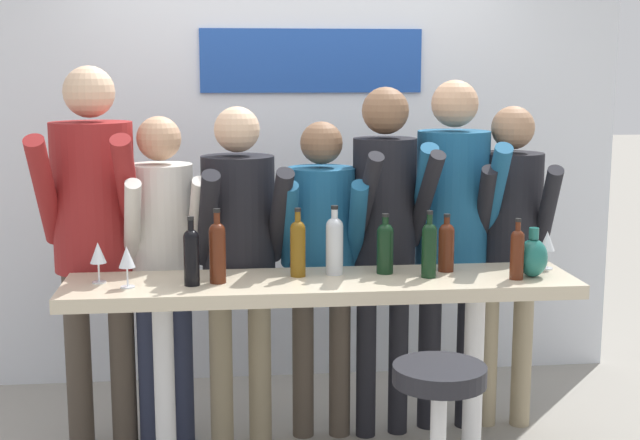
# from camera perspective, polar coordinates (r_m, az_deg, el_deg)

# --- Properties ---
(back_wall) EXTENTS (3.83, 0.12, 2.76)m
(back_wall) POSITION_cam_1_polar(r_m,az_deg,el_deg) (5.23, -1.60, 4.75)
(back_wall) COLOR silver
(back_wall) RESTS_ON ground_plane
(tasting_table) EXTENTS (2.23, 0.48, 0.92)m
(tasting_table) POSITION_cam_1_polar(r_m,az_deg,el_deg) (3.94, 0.11, -6.16)
(tasting_table) COLOR beige
(tasting_table) RESTS_ON ground_plane
(bar_stool) EXTENTS (0.36, 0.36, 0.76)m
(bar_stool) POSITION_cam_1_polar(r_m,az_deg,el_deg) (3.43, 7.58, -13.30)
(bar_stool) COLOR silver
(bar_stool) RESTS_ON ground_plane
(person_far_left) EXTENTS (0.47, 0.58, 1.85)m
(person_far_left) POSITION_cam_1_polar(r_m,az_deg,el_deg) (4.32, -14.27, 0.25)
(person_far_left) COLOR #473D33
(person_far_left) RESTS_ON ground_plane
(person_left) EXTENTS (0.42, 0.53, 1.61)m
(person_left) POSITION_cam_1_polar(r_m,az_deg,el_deg) (4.31, -10.06, -1.47)
(person_left) COLOR #23283D
(person_left) RESTS_ON ground_plane
(person_center_left) EXTENTS (0.46, 0.57, 1.66)m
(person_center_left) POSITION_cam_1_polar(r_m,az_deg,el_deg) (4.26, -5.21, -1.23)
(person_center_left) COLOR gray
(person_center_left) RESTS_ON ground_plane
(person_center) EXTENTS (0.42, 0.51, 1.58)m
(person_center) POSITION_cam_1_polar(r_m,az_deg,el_deg) (4.34, 0.10, -1.62)
(person_center) COLOR #473D33
(person_center) RESTS_ON ground_plane
(person_center_right) EXTENTS (0.42, 0.55, 1.75)m
(person_center_right) POSITION_cam_1_polar(r_m,az_deg,el_deg) (4.34, 4.16, -0.01)
(person_center_right) COLOR black
(person_center_right) RESTS_ON ground_plane
(person_right) EXTENTS (0.46, 0.57, 1.78)m
(person_right) POSITION_cam_1_polar(r_m,az_deg,el_deg) (4.48, 8.47, 0.25)
(person_right) COLOR black
(person_right) RESTS_ON ground_plane
(person_far_right) EXTENTS (0.43, 0.54, 1.65)m
(person_far_right) POSITION_cam_1_polar(r_m,az_deg,el_deg) (4.56, 12.04, -0.63)
(person_far_right) COLOR gray
(person_far_right) RESTS_ON ground_plane
(wine_bottle_0) EXTENTS (0.07, 0.07, 0.30)m
(wine_bottle_0) POSITION_cam_1_polar(r_m,az_deg,el_deg) (3.93, 7.00, -1.74)
(wine_bottle_0) COLOR black
(wine_bottle_0) RESTS_ON tasting_table
(wine_bottle_1) EXTENTS (0.08, 0.08, 0.31)m
(wine_bottle_1) POSITION_cam_1_polar(r_m,az_deg,el_deg) (3.96, 0.93, -1.47)
(wine_bottle_1) COLOR #B7BCC1
(wine_bottle_1) RESTS_ON tasting_table
(wine_bottle_2) EXTENTS (0.07, 0.07, 0.26)m
(wine_bottle_2) POSITION_cam_1_polar(r_m,az_deg,el_deg) (4.06, 8.09, -1.57)
(wine_bottle_2) COLOR #4C1E0F
(wine_bottle_2) RESTS_ON tasting_table
(wine_bottle_3) EXTENTS (0.07, 0.07, 0.31)m
(wine_bottle_3) POSITION_cam_1_polar(r_m,az_deg,el_deg) (3.92, -1.43, -1.64)
(wine_bottle_3) COLOR brown
(wine_bottle_3) RESTS_ON tasting_table
(wine_bottle_4) EXTENTS (0.07, 0.07, 0.30)m
(wine_bottle_4) POSITION_cam_1_polar(r_m,az_deg,el_deg) (3.80, -8.23, -2.18)
(wine_bottle_4) COLOR black
(wine_bottle_4) RESTS_ON tasting_table
(wine_bottle_5) EXTENTS (0.07, 0.07, 0.32)m
(wine_bottle_5) POSITION_cam_1_polar(r_m,az_deg,el_deg) (3.83, -6.58, -1.88)
(wine_bottle_5) COLOR #4C1E0F
(wine_bottle_5) RESTS_ON tasting_table
(wine_bottle_6) EXTENTS (0.08, 0.08, 0.27)m
(wine_bottle_6) POSITION_cam_1_polar(r_m,az_deg,el_deg) (3.99, 4.19, -1.64)
(wine_bottle_6) COLOR black
(wine_bottle_6) RESTS_ON tasting_table
(wine_bottle_7) EXTENTS (0.06, 0.06, 0.27)m
(wine_bottle_7) POSITION_cam_1_polar(r_m,az_deg,el_deg) (3.97, 12.51, -1.99)
(wine_bottle_7) COLOR #4C1E0F
(wine_bottle_7) RESTS_ON tasting_table
(wine_glass_0) EXTENTS (0.07, 0.07, 0.18)m
(wine_glass_0) POSITION_cam_1_polar(r_m,az_deg,el_deg) (4.20, 14.34, -1.39)
(wine_glass_0) COLOR silver
(wine_glass_0) RESTS_ON tasting_table
(wine_glass_1) EXTENTS (0.07, 0.07, 0.18)m
(wine_glass_1) POSITION_cam_1_polar(r_m,az_deg,el_deg) (3.81, -12.26, -2.42)
(wine_glass_1) COLOR silver
(wine_glass_1) RESTS_ON tasting_table
(wine_glass_2) EXTENTS (0.07, 0.07, 0.18)m
(wine_glass_2) POSITION_cam_1_polar(r_m,az_deg,el_deg) (3.92, -14.02, -2.14)
(wine_glass_2) COLOR silver
(wine_glass_2) RESTS_ON tasting_table
(decorative_vase) EXTENTS (0.13, 0.13, 0.22)m
(decorative_vase) POSITION_cam_1_polar(r_m,az_deg,el_deg) (4.03, 13.47, -2.32)
(decorative_vase) COLOR #1E665B
(decorative_vase) RESTS_ON tasting_table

